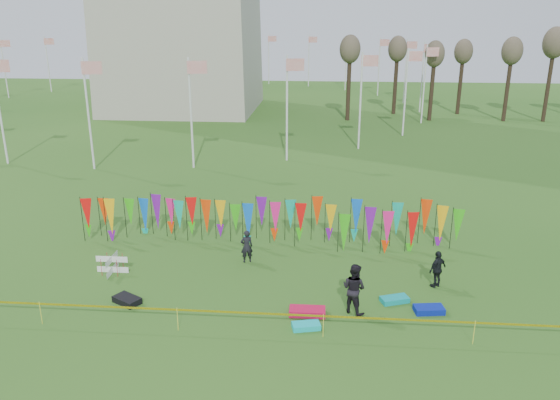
# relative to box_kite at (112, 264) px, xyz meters

# --- Properties ---
(ground) EXTENTS (160.00, 160.00, 0.00)m
(ground) POSITION_rel_box_kite_xyz_m (6.16, -3.30, -0.40)
(ground) COLOR #265417
(ground) RESTS_ON ground
(flagpole_ring) EXTENTS (57.40, 56.16, 8.00)m
(flagpole_ring) POSITION_rel_box_kite_xyz_m (-7.84, 44.70, 3.60)
(flagpole_ring) COLOR silver
(flagpole_ring) RESTS_ON ground
(banner_row) EXTENTS (18.64, 0.64, 2.15)m
(banner_row) POSITION_rel_box_kite_xyz_m (6.44, 3.85, 0.87)
(banner_row) COLOR black
(banner_row) RESTS_ON ground
(caution_tape_near) EXTENTS (26.00, 0.02, 0.90)m
(caution_tape_near) POSITION_rel_box_kite_xyz_m (5.94, -4.30, 0.38)
(caution_tape_near) COLOR #EDDE05
(caution_tape_near) RESTS_ON ground
(box_kite) EXTENTS (0.72, 0.72, 0.80)m
(box_kite) POSITION_rel_box_kite_xyz_m (0.00, 0.00, 0.00)
(box_kite) COLOR #B40D26
(box_kite) RESTS_ON ground
(person_left) EXTENTS (0.67, 0.58, 1.54)m
(person_left) POSITION_rel_box_kite_xyz_m (5.70, 1.60, 0.37)
(person_left) COLOR black
(person_left) RESTS_ON ground
(person_mid) EXTENTS (1.13, 1.04, 1.98)m
(person_mid) POSITION_rel_box_kite_xyz_m (10.35, -2.49, 0.59)
(person_mid) COLOR black
(person_mid) RESTS_ON ground
(person_right) EXTENTS (1.06, 1.01, 1.60)m
(person_right) POSITION_rel_box_kite_xyz_m (13.88, -0.14, 0.40)
(person_right) COLOR black
(person_right) RESTS_ON ground
(kite_bag_turquoise) EXTENTS (1.09, 0.72, 0.20)m
(kite_bag_turquoise) POSITION_rel_box_kite_xyz_m (8.62, -3.81, -0.30)
(kite_bag_turquoise) COLOR #0DCCCF
(kite_bag_turquoise) RESTS_ON ground
(kite_bag_blue) EXTENTS (1.18, 0.73, 0.23)m
(kite_bag_blue) POSITION_rel_box_kite_xyz_m (13.22, -2.28, -0.28)
(kite_bag_blue) COLOR #091FA1
(kite_bag_blue) RESTS_ON ground
(kite_bag_red) EXTENTS (1.36, 0.63, 0.25)m
(kite_bag_red) POSITION_rel_box_kite_xyz_m (8.63, -2.83, -0.27)
(kite_bag_red) COLOR #D10D3E
(kite_bag_red) RESTS_ON ground
(kite_bag_black) EXTENTS (1.25, 1.09, 0.25)m
(kite_bag_black) POSITION_rel_box_kite_xyz_m (1.55, -2.54, -0.27)
(kite_bag_black) COLOR black
(kite_bag_black) RESTS_ON ground
(kite_bag_teal) EXTENTS (1.20, 0.86, 0.21)m
(kite_bag_teal) POSITION_rel_box_kite_xyz_m (12.02, -1.58, -0.29)
(kite_bag_teal) COLOR #0B9D9E
(kite_bag_teal) RESTS_ON ground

